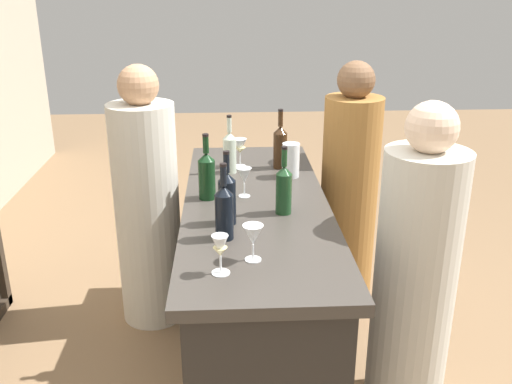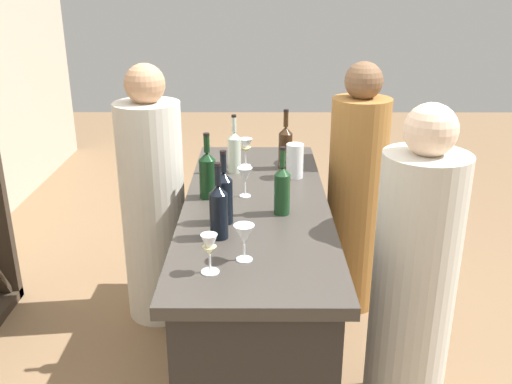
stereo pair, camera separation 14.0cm
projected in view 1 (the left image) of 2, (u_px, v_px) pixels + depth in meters
name	position (u px, v px, depth m)	size (l,w,h in m)	color
ground_plane	(256.00, 364.00, 3.01)	(12.00, 12.00, 0.00)	#846647
bar_counter	(256.00, 287.00, 2.84)	(1.84, 0.68, 0.93)	#2A2723
wine_bottle_leftmost_near_black	(224.00, 211.00, 2.26)	(0.07, 0.07, 0.32)	black
wine_bottle_second_left_near_black	(227.00, 196.00, 2.40)	(0.08, 0.08, 0.32)	black
wine_bottle_center_olive_green	(284.00, 188.00, 2.51)	(0.07, 0.07, 0.31)	#193D1E
wine_bottle_second_right_dark_green	(207.00, 174.00, 2.68)	(0.08, 0.08, 0.32)	black
wine_bottle_rightmost_clear_pale	(230.00, 151.00, 3.04)	(0.07, 0.07, 0.32)	#B7C6B2
wine_bottle_far_right_amber_brown	(280.00, 146.00, 3.11)	(0.08, 0.08, 0.33)	#331E0F
wine_glass_near_left	(253.00, 236.00, 2.09)	(0.08, 0.08, 0.14)	white
wine_glass_near_center	(244.00, 176.00, 2.71)	(0.07, 0.07, 0.15)	white
wine_glass_near_right	(240.00, 147.00, 3.14)	(0.08, 0.08, 0.16)	white
wine_glass_far_left	(220.00, 248.00, 2.00)	(0.07, 0.07, 0.15)	white
water_pitcher	(291.00, 160.00, 2.99)	(0.09, 0.09, 0.18)	silver
person_left_guest	(349.00, 197.00, 3.39)	(0.39, 0.39, 1.50)	#9E6B33
person_center_guest	(415.00, 278.00, 2.51)	(0.38, 0.38, 1.47)	beige
person_server_behind	(147.00, 209.00, 3.22)	(0.47, 0.47, 1.51)	beige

